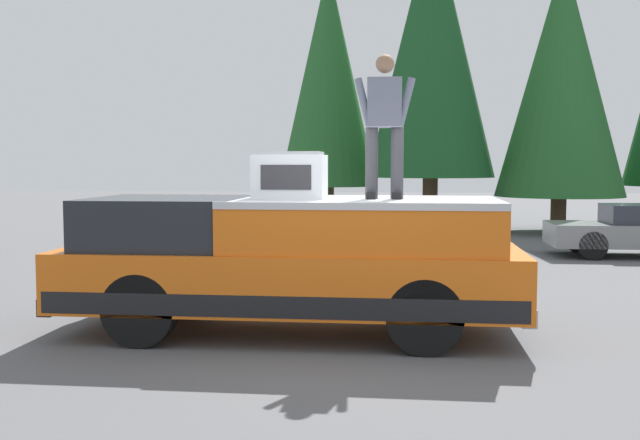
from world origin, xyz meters
TOP-DOWN VIEW (x-y plane):
  - ground_plane at (0.00, 0.00)m, footprint 90.00×90.00m
  - pickup_truck at (0.41, 0.70)m, footprint 2.01×5.54m
  - compressor_unit at (0.31, 0.70)m, footprint 0.65×0.84m
  - person_on_truck_bed at (0.37, -0.42)m, footprint 0.29×0.72m
  - conifer_left at (14.41, -5.23)m, footprint 3.78×3.78m
  - conifer_center_left at (14.41, -1.44)m, footprint 3.83×3.83m
  - conifer_center_right at (16.20, 1.86)m, footprint 3.23×3.23m

SIDE VIEW (x-z plane):
  - ground_plane at x=0.00m, z-range 0.00..0.00m
  - pickup_truck at x=0.41m, z-range 0.05..1.70m
  - compressor_unit at x=0.31m, z-range 1.65..2.21m
  - person_on_truck_bed at x=0.37m, z-range 1.71..3.40m
  - conifer_left at x=14.41m, z-range 0.53..8.67m
  - conifer_center_right at x=16.20m, z-range 0.65..9.19m
  - conifer_center_left at x=14.41m, z-range 0.81..10.30m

